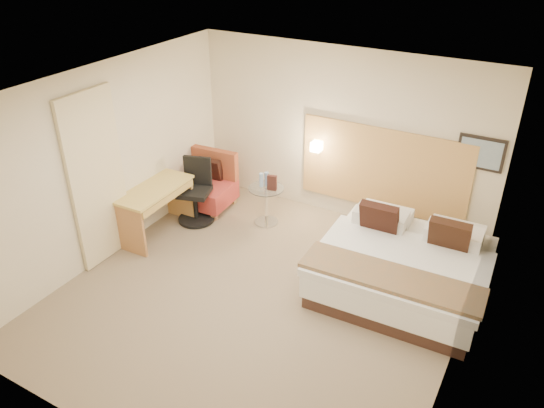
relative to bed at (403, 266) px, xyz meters
The scene contains 20 objects.
floor 1.91m from the bed, 144.34° to the right, with size 4.80×5.00×0.02m, color #7E6C55.
ceiling 3.03m from the bed, 144.34° to the right, with size 4.80×5.00×0.02m, color white.
wall_back 2.32m from the bed, 137.11° to the left, with size 4.80×0.02×2.70m, color beige.
wall_front 4.04m from the bed, 112.93° to the right, with size 4.80×0.02×2.70m, color beige.
wall_left 4.21m from the bed, 164.47° to the right, with size 0.02×5.00×2.70m, color beige.
wall_right 1.74m from the bed, 51.00° to the right, with size 0.02×5.00×2.70m, color beige.
headboard_panel 1.72m from the bed, 120.92° to the left, with size 2.60×0.04×1.30m, color tan.
art_frame 1.88m from the bed, 70.33° to the left, with size 0.62×0.03×0.47m, color black.
art_canvas 1.86m from the bed, 70.07° to the left, with size 0.54×0.01×0.39m, color #778FA4.
lamp_arm 2.44m from the bed, 144.72° to the left, with size 0.02×0.02×0.12m, color silver.
lamp_shade 2.41m from the bed, 145.96° to the left, with size 0.15×0.15×0.15m, color #FBE9C4.
curtain 4.20m from the bed, 160.92° to the right, with size 0.06×0.90×2.42m, color beige.
bottle_a 2.55m from the bed, 167.15° to the left, with size 0.07×0.07×0.22m, color #91B6E1.
bottle_b 2.52m from the bed, 165.32° to the left, with size 0.07×0.07×0.22m, color #7F9BC5.
menu_folder 2.36m from the bed, 166.58° to the left, with size 0.14×0.06×0.24m, color #3C1C18.
bed is the anchor object (origin of this frame).
lounge_chair 3.56m from the bed, behind, with size 0.91×0.81×0.92m.
side_table 2.43m from the bed, 166.91° to the left, with size 0.67×0.67×0.62m.
desk 3.69m from the bed, behind, with size 0.61×1.28×0.79m.
desk_chair 3.39m from the bed, behind, with size 0.72×0.72×1.02m.
Camera 1 is at (2.78, -4.62, 4.38)m, focal length 35.00 mm.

